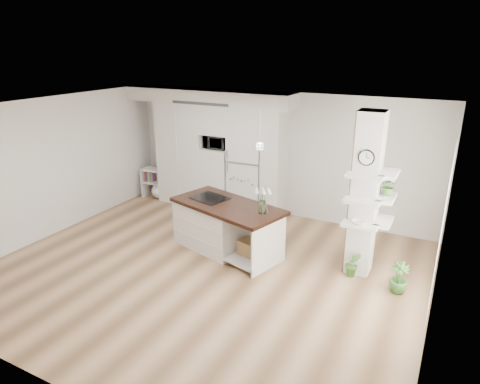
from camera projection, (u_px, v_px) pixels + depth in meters
The scene contains 14 objects.
floor at pixel (205, 270), 7.27m from camera, with size 7.00×6.00×0.01m, color tan.
room at pixel (202, 165), 6.66m from camera, with size 7.04×6.04×2.72m.
cabinet_wall at pixel (212, 144), 9.64m from camera, with size 4.00×0.71×2.70m.
refrigerator at pixel (248, 176), 9.46m from camera, with size 0.78×0.69×1.75m.
column at pixel (369, 197), 6.73m from camera, with size 0.69×0.90×2.70m.
window at pixel (444, 219), 5.51m from camera, with size 2.40×2.40×0.00m, color white.
pendant_light at pixel (310, 159), 5.96m from camera, with size 0.12×0.12×0.10m, color white.
kitchen_island at pixel (219, 224), 7.92m from camera, with size 2.25×1.49×1.50m.
bookshelf at pixel (157, 185), 10.56m from camera, with size 0.66×0.42×0.74m.
floor_plant_a at pixel (353, 264), 7.00m from camera, with size 0.25×0.20×0.45m, color #3C6F2C.
floor_plant_b at pixel (399, 278), 6.54m from camera, with size 0.28×0.28×0.50m, color #3C6F2C.
microwave at pixel (217, 142), 9.51m from camera, with size 0.54×0.37×0.30m, color #2D2D2D.
shelf_plant at pixel (389, 186), 6.71m from camera, with size 0.27×0.23×0.30m, color #3C6F2C.
decor_bowl at pixel (359, 222), 6.69m from camera, with size 0.22×0.22×0.05m, color white.
Camera 1 is at (3.51, -5.42, 3.65)m, focal length 32.00 mm.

